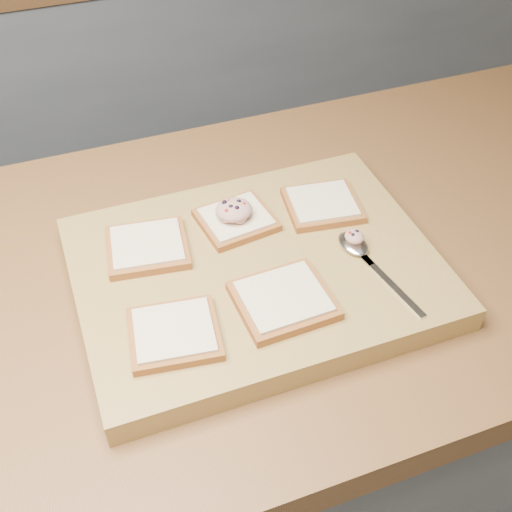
% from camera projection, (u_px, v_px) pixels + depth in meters
% --- Properties ---
extents(island_counter, '(2.00, 0.80, 0.90)m').
position_uv_depth(island_counter, '(207.00, 424.00, 1.33)').
color(island_counter, slate).
rests_on(island_counter, ground).
extents(back_counter, '(3.60, 0.62, 0.94)m').
position_uv_depth(back_counter, '(87.00, 88.00, 2.28)').
color(back_counter, slate).
rests_on(back_counter, ground).
extents(cutting_board, '(0.54, 0.41, 0.04)m').
position_uv_depth(cutting_board, '(256.00, 272.00, 0.99)').
color(cutting_board, '#A08244').
rests_on(cutting_board, island_counter).
extents(bread_far_left, '(0.14, 0.13, 0.02)m').
position_uv_depth(bread_far_left, '(147.00, 247.00, 0.99)').
color(bread_far_left, brown).
rests_on(bread_far_left, cutting_board).
extents(bread_far_center, '(0.13, 0.12, 0.02)m').
position_uv_depth(bread_far_center, '(236.00, 219.00, 1.03)').
color(bread_far_center, brown).
rests_on(bread_far_center, cutting_board).
extents(bread_far_right, '(0.13, 0.12, 0.02)m').
position_uv_depth(bread_far_right, '(322.00, 204.00, 1.06)').
color(bread_far_right, brown).
rests_on(bread_far_right, cutting_board).
extents(bread_near_left, '(0.13, 0.13, 0.02)m').
position_uv_depth(bread_near_left, '(174.00, 333.00, 0.86)').
color(bread_near_left, brown).
rests_on(bread_near_left, cutting_board).
extents(bread_near_center, '(0.14, 0.12, 0.02)m').
position_uv_depth(bread_near_center, '(283.00, 300.00, 0.91)').
color(bread_near_center, brown).
rests_on(bread_near_center, cutting_board).
extents(tuna_salad_dollop, '(0.06, 0.06, 0.03)m').
position_uv_depth(tuna_salad_dollop, '(234.00, 210.00, 1.02)').
color(tuna_salad_dollop, tan).
rests_on(tuna_salad_dollop, bread_far_center).
extents(spoon, '(0.06, 0.20, 0.01)m').
position_uv_depth(spoon, '(359.00, 250.00, 0.98)').
color(spoon, silver).
rests_on(spoon, cutting_board).
extents(spoon_salad, '(0.03, 0.03, 0.02)m').
position_uv_depth(spoon_salad, '(354.00, 237.00, 0.98)').
color(spoon_salad, tan).
rests_on(spoon_salad, spoon).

